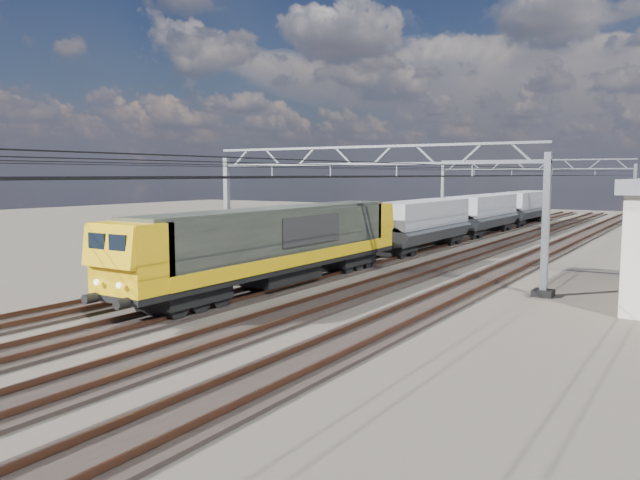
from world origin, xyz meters
The scene contains 12 objects.
ground centered at (0.00, 0.00, 0.00)m, with size 160.00×160.00×0.00m, color #2B2720.
track_outer_west centered at (-6.00, 0.00, 0.07)m, with size 2.60×140.00×0.30m.
track_loco centered at (-2.00, 0.00, 0.07)m, with size 2.60×140.00×0.30m.
track_inner_east centered at (2.00, 0.00, 0.07)m, with size 2.60×140.00×0.30m.
track_outer_east centered at (6.00, 0.00, 0.07)m, with size 2.60×140.00×0.30m.
catenary_gantry_mid centered at (0.00, 4.00, 3.91)m, with size 19.90×0.90×7.11m.
catenary_gantry_far centered at (0.00, 40.00, 3.91)m, with size 19.90×0.90×7.11m.
overhead_wires centered at (0.00, 8.00, 5.75)m, with size 12.03×140.00×0.53m.
locomotive centered at (-2.00, -0.91, 2.33)m, with size 2.76×21.10×3.62m.
hopper_wagon_lead centered at (-2.00, 16.78, 2.23)m, with size 3.38×13.00×3.25m.
hopper_wagon_mid centered at (-2.00, 30.98, 2.23)m, with size 3.38×13.00×3.25m.
hopper_wagon_third centered at (-2.00, 45.18, 2.23)m, with size 3.38×13.00×3.25m.
Camera 1 is at (15.97, -25.41, 5.58)m, focal length 35.00 mm.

